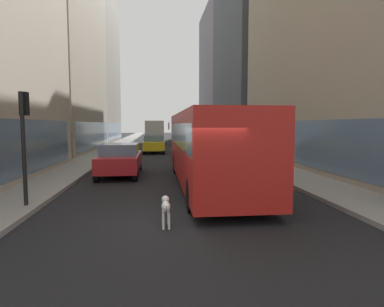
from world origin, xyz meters
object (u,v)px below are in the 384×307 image
(car_red_coupe, at_px, (120,159))
(car_blue_hatchback, at_px, (182,136))
(car_grey_wagon, at_px, (179,135))
(dalmatian_dog, at_px, (166,206))
(box_truck, at_px, (155,131))
(transit_bus, at_px, (208,144))
(car_white_van, at_px, (192,141))
(traffic_light_near, at_px, (24,129))
(car_yellow_taxi, at_px, (154,144))

(car_red_coupe, bearing_deg, car_blue_hatchback, 80.13)
(car_blue_hatchback, relative_size, car_red_coupe, 0.85)
(car_grey_wagon, xyz_separation_m, dalmatian_dog, (-3.54, -47.45, -0.31))
(car_red_coupe, distance_m, box_truck, 26.73)
(transit_bus, bearing_deg, car_grey_wagon, 87.82)
(car_grey_wagon, height_order, box_truck, box_truck)
(car_white_van, distance_m, car_red_coupe, 18.23)
(traffic_light_near, bearing_deg, transit_bus, 28.39)
(car_red_coupe, bearing_deg, box_truck, 86.57)
(car_white_van, distance_m, car_grey_wagon, 21.42)
(car_red_coupe, relative_size, car_yellow_taxi, 1.08)
(car_grey_wagon, xyz_separation_m, traffic_light_near, (-7.70, -45.32, 1.61))
(car_grey_wagon, relative_size, car_yellow_taxi, 1.05)
(car_white_van, distance_m, traffic_light_near, 25.16)
(car_grey_wagon, relative_size, dalmatian_dog, 4.86)
(car_grey_wagon, height_order, traffic_light_near, traffic_light_near)
(car_red_coupe, height_order, box_truck, box_truck)
(car_grey_wagon, bearing_deg, car_blue_hatchback, -90.00)
(box_truck, distance_m, traffic_light_near, 33.43)
(car_grey_wagon, bearing_deg, car_red_coupe, -98.22)
(car_blue_hatchback, height_order, box_truck, box_truck)
(traffic_light_near, bearing_deg, car_red_coupe, 72.21)
(car_blue_hatchback, height_order, dalmatian_dog, car_blue_hatchback)
(car_blue_hatchback, bearing_deg, dalmatian_dog, -94.95)
(car_white_van, relative_size, car_yellow_taxi, 0.95)
(car_blue_hatchback, bearing_deg, car_grey_wagon, 90.00)
(traffic_light_near, bearing_deg, car_yellow_taxi, 79.35)
(box_truck, bearing_deg, car_red_coupe, -93.43)
(car_grey_wagon, xyz_separation_m, car_red_coupe, (-5.60, -38.77, 0.00))
(car_yellow_taxi, height_order, box_truck, box_truck)
(transit_bus, bearing_deg, car_white_van, 85.56)
(traffic_light_near, bearing_deg, car_grey_wagon, 80.36)
(transit_bus, bearing_deg, box_truck, 94.59)
(car_red_coupe, distance_m, dalmatian_dog, 8.92)
(car_red_coupe, relative_size, box_truck, 0.64)
(car_grey_wagon, height_order, car_yellow_taxi, same)
(car_blue_hatchback, bearing_deg, traffic_light_near, -101.24)
(car_yellow_taxi, distance_m, dalmatian_dog, 21.81)
(dalmatian_dog, bearing_deg, car_yellow_taxi, 91.21)
(transit_bus, relative_size, car_grey_wagon, 2.46)
(transit_bus, bearing_deg, dalmatian_dog, -109.66)
(car_yellow_taxi, xyz_separation_m, traffic_light_near, (-3.70, -19.67, 1.61))
(dalmatian_dog, bearing_deg, car_white_van, 82.26)
(car_white_van, bearing_deg, transit_bus, -94.44)
(transit_bus, relative_size, traffic_light_near, 3.39)
(car_white_van, distance_m, box_truck, 10.18)
(car_red_coupe, bearing_deg, dalmatian_dog, -76.64)
(traffic_light_near, bearing_deg, car_blue_hatchback, 78.76)
(box_truck, bearing_deg, dalmatian_dog, -89.25)
(transit_bus, relative_size, car_blue_hatchback, 2.83)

